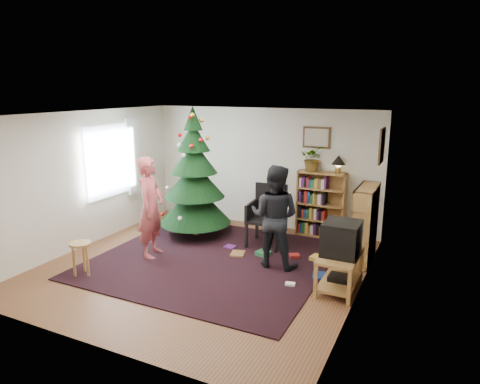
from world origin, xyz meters
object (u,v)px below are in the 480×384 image
at_px(armchair, 269,212).
at_px(person_by_chair, 275,217).
at_px(person_standing, 151,207).
at_px(picture_right, 382,146).
at_px(picture_back, 317,137).
at_px(stool, 81,250).
at_px(christmas_tree, 194,183).
at_px(table_lamp, 338,161).
at_px(bookshelf_right, 365,223).
at_px(potted_plant, 313,158).
at_px(bookshelf_back, 321,204).
at_px(tv_stand, 340,268).
at_px(crt_tv, 341,238).

relative_size(armchair, person_by_chair, 0.67).
bearing_deg(person_standing, picture_right, -77.79).
distance_m(picture_back, stool, 4.75).
distance_m(picture_right, christmas_tree, 3.55).
height_order(picture_right, table_lamp, picture_right).
bearing_deg(picture_right, person_standing, -153.98).
relative_size(bookshelf_right, potted_plant, 2.50).
height_order(bookshelf_right, potted_plant, potted_plant).
relative_size(christmas_tree, bookshelf_back, 1.98).
bearing_deg(tv_stand, picture_back, 114.74).
height_order(picture_right, bookshelf_right, picture_right).
distance_m(bookshelf_back, stool, 4.52).
bearing_deg(table_lamp, picture_right, -35.00).
distance_m(stool, person_by_chair, 3.11).
relative_size(picture_back, stool, 1.00).
relative_size(christmas_tree, bookshelf_right, 1.98).
xyz_separation_m(picture_right, person_standing, (-3.53, -1.72, -1.07)).
distance_m(picture_right, tv_stand, 2.29).
height_order(bookshelf_back, crt_tv, bookshelf_back).
bearing_deg(person_standing, picture_back, -55.81).
bearing_deg(crt_tv, person_by_chair, 161.87).
bearing_deg(person_standing, bookshelf_back, -59.70).
height_order(bookshelf_back, tv_stand, bookshelf_back).
height_order(picture_right, potted_plant, picture_right).
relative_size(crt_tv, table_lamp, 1.58).
relative_size(picture_right, table_lamp, 1.71).
bearing_deg(picture_right, bookshelf_right, -112.07).
relative_size(picture_right, bookshelf_back, 0.46).
bearing_deg(person_by_chair, bookshelf_back, -100.96).
bearing_deg(bookshelf_back, picture_back, 143.49).
height_order(crt_tv, stool, crt_tv).
bearing_deg(crt_tv, picture_back, 114.68).
distance_m(bookshelf_right, stool, 4.65).
bearing_deg(picture_back, bookshelf_back, -36.51).
bearing_deg(tv_stand, person_by_chair, 161.91).
distance_m(person_standing, person_by_chair, 2.16).
bearing_deg(potted_plant, person_standing, -133.39).
distance_m(christmas_tree, tv_stand, 3.43).
bearing_deg(picture_back, table_lamp, -15.64).
relative_size(bookshelf_right, table_lamp, 3.71).
xyz_separation_m(christmas_tree, bookshelf_back, (2.26, 1.06, -0.41)).
relative_size(christmas_tree, person_standing, 1.45).
xyz_separation_m(picture_back, bookshelf_right, (1.19, -1.06, -1.29)).
bearing_deg(person_standing, tv_stand, -101.61).
height_order(stool, person_standing, person_standing).
bearing_deg(bookshelf_right, person_standing, 112.27).
height_order(tv_stand, table_lamp, table_lamp).
relative_size(picture_back, tv_stand, 0.58).
bearing_deg(tv_stand, picture_right, 80.93).
bearing_deg(bookshelf_right, picture_right, -22.07).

